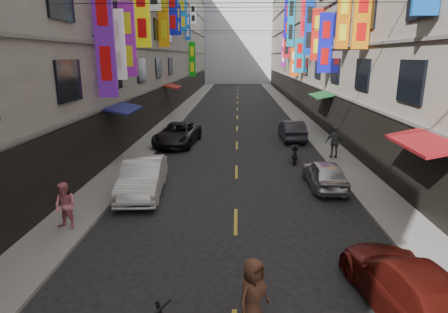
# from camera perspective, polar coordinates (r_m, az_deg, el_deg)

# --- Properties ---
(sidewalk_left) EXTENTS (2.00, 90.00, 0.12)m
(sidewalk_left) POSITION_cam_1_polar(r_m,az_deg,el_deg) (37.41, -7.25, 6.10)
(sidewalk_left) COLOR slate
(sidewalk_left) RESTS_ON ground
(sidewalk_right) EXTENTS (2.00, 90.00, 0.12)m
(sidewalk_right) POSITION_cam_1_polar(r_m,az_deg,el_deg) (37.40, 11.31, 5.93)
(sidewalk_right) COLOR slate
(sidewalk_right) RESTS_ON ground
(building_row_left) EXTENTS (10.14, 90.00, 19.00)m
(building_row_left) POSITION_cam_1_polar(r_m,az_deg,el_deg) (38.58, -17.12, 19.91)
(building_row_left) COLOR gray
(building_row_left) RESTS_ON ground
(building_row_right) EXTENTS (10.14, 90.00, 19.00)m
(building_row_right) POSITION_cam_1_polar(r_m,az_deg,el_deg) (38.56, 21.44, 19.56)
(building_row_right) COLOR gray
(building_row_right) RESTS_ON ground
(haze_block) EXTENTS (18.00, 8.00, 22.00)m
(haze_block) POSITION_cam_1_polar(r_m,az_deg,el_deg) (86.63, 2.18, 18.45)
(haze_block) COLOR silver
(haze_block) RESTS_ON ground
(shop_signage) EXTENTS (14.00, 55.00, 12.00)m
(shop_signage) POSITION_cam_1_polar(r_m,az_deg,el_deg) (28.99, 1.86, 21.67)
(shop_signage) COLOR #0E19A5
(shop_signage) RESTS_ON ground
(street_awnings) EXTENTS (13.99, 35.20, 0.41)m
(street_awnings) POSITION_cam_1_polar(r_m,az_deg,el_deg) (20.70, -1.51, 7.31)
(street_awnings) COLOR #155025
(street_awnings) RESTS_ON ground
(overhead_cables) EXTENTS (14.00, 38.04, 1.24)m
(overhead_cables) POSITION_cam_1_polar(r_m,az_deg,el_deg) (24.66, 2.16, 22.05)
(overhead_cables) COLOR black
(overhead_cables) RESTS_ON ground
(lane_markings) EXTENTS (0.12, 80.20, 0.01)m
(lane_markings) POSITION_cam_1_polar(r_m,az_deg,el_deg) (33.97, 2.02, 5.22)
(lane_markings) COLOR gold
(lane_markings) RESTS_ON ground
(scooter_far_right) EXTENTS (0.58, 1.80, 1.14)m
(scooter_far_right) POSITION_cam_1_polar(r_m,az_deg,el_deg) (21.46, 10.71, 0.36)
(scooter_far_right) COLOR black
(scooter_far_right) RESTS_ON ground
(car_left_mid) EXTENTS (2.02, 4.79, 1.54)m
(car_left_mid) POSITION_cam_1_polar(r_m,az_deg,el_deg) (16.40, -12.26, -3.11)
(car_left_mid) COLOR silver
(car_left_mid) RESTS_ON ground
(car_left_far) EXTENTS (2.94, 5.46, 1.46)m
(car_left_far) POSITION_cam_1_polar(r_m,az_deg,el_deg) (25.39, -7.10, 3.43)
(car_left_far) COLOR black
(car_left_far) RESTS_ON ground
(car_right_near) EXTENTS (2.40, 4.77, 1.33)m
(car_right_near) POSITION_cam_1_polar(r_m,az_deg,el_deg) (10.01, 26.38, -17.37)
(car_right_near) COLOR #611610
(car_right_near) RESTS_ON ground
(car_right_mid) EXTENTS (1.58, 3.78, 1.28)m
(car_right_mid) POSITION_cam_1_polar(r_m,az_deg,el_deg) (17.53, 15.09, -2.55)
(car_right_mid) COLOR silver
(car_right_mid) RESTS_ON ground
(car_right_far) EXTENTS (1.57, 4.29, 1.40)m
(car_right_far) POSITION_cam_1_polar(r_m,az_deg,el_deg) (27.02, 10.30, 3.95)
(car_right_far) COLOR #2B2931
(car_right_far) RESTS_ON ground
(pedestrian_lfar) EXTENTS (0.90, 0.73, 1.62)m
(pedestrian_lfar) POSITION_cam_1_polar(r_m,az_deg,el_deg) (13.69, -23.00, -6.96)
(pedestrian_lfar) COLOR #DF7680
(pedestrian_lfar) RESTS_ON sidewalk_left
(pedestrian_rfar) EXTENTS (1.08, 0.62, 1.84)m
(pedestrian_rfar) POSITION_cam_1_polar(r_m,az_deg,el_deg) (22.25, 16.55, 2.09)
(pedestrian_rfar) COLOR #4F4F51
(pedestrian_rfar) RESTS_ON sidewalk_right
(pedestrian_crossing) EXTENTS (0.97, 0.99, 1.69)m
(pedestrian_crossing) POSITION_cam_1_polar(r_m,az_deg,el_deg) (8.52, 4.43, -20.36)
(pedestrian_crossing) COLOR #533121
(pedestrian_crossing) RESTS_ON ground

